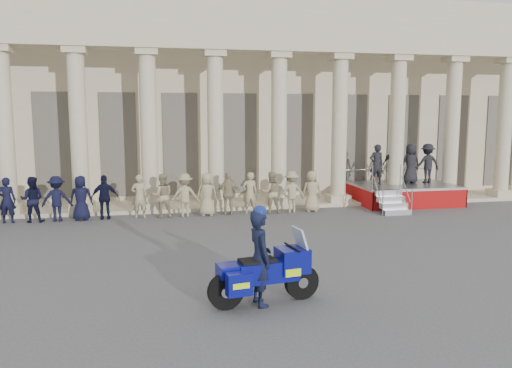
% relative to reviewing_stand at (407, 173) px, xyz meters
% --- Properties ---
extents(ground, '(90.00, 90.00, 0.00)m').
position_rel_reviewing_stand_xyz_m(ground, '(-9.56, -7.86, -1.33)').
color(ground, '#4C4C4E').
rests_on(ground, ground).
extents(building, '(40.00, 12.50, 9.00)m').
position_rel_reviewing_stand_xyz_m(building, '(-9.56, 6.89, 3.19)').
color(building, '#C0B190').
rests_on(building, ground).
extents(officer_rank, '(17.80, 0.62, 1.63)m').
position_rel_reviewing_stand_xyz_m(officer_rank, '(-12.94, -1.07, -0.51)').
color(officer_rank, black).
rests_on(officer_rank, ground).
extents(reviewing_stand, '(4.18, 4.03, 2.56)m').
position_rel_reviewing_stand_xyz_m(reviewing_stand, '(0.00, 0.00, 0.00)').
color(reviewing_stand, gray).
rests_on(reviewing_stand, ground).
extents(motorcycle, '(2.34, 1.08, 1.51)m').
position_rel_reviewing_stand_xyz_m(motorcycle, '(-8.49, -10.36, -0.68)').
color(motorcycle, black).
rests_on(motorcycle, ground).
extents(rider, '(0.57, 0.77, 2.01)m').
position_rel_reviewing_stand_xyz_m(rider, '(-8.62, -10.38, -0.34)').
color(rider, black).
rests_on(rider, ground).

